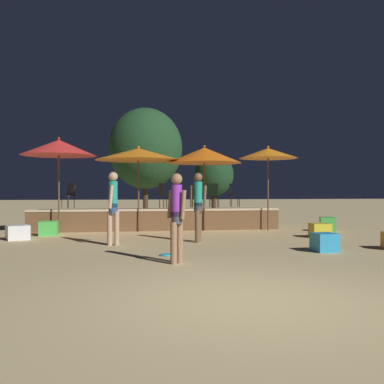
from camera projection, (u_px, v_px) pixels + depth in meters
The scene contains 21 objects.
ground_plane at pixel (252, 301), 5.45m from camera, with size 120.00×120.00×0.00m, color tan.
wooden_deck at pixel (155, 219), 15.88m from camera, with size 8.74×2.33×0.77m.
patio_umbrella_0 at pixel (139, 154), 14.58m from camera, with size 2.94×2.94×2.93m.
patio_umbrella_1 at pixel (268, 153), 15.08m from camera, with size 2.04×2.04×2.98m.
patio_umbrella_2 at pixel (59, 148), 13.79m from camera, with size 2.39×2.39×3.13m.
patio_umbrella_3 at pixel (204, 155), 14.92m from camera, with size 2.60×2.60×2.99m.
cube_seat_0 at pixel (18, 232), 12.19m from camera, with size 0.78×0.78×0.42m.
cube_seat_1 at pixel (325, 242), 9.84m from camera, with size 0.53×0.53×0.42m.
cube_seat_2 at pixel (320, 230), 12.77m from camera, with size 0.58×0.58×0.42m.
cube_seat_3 at pixel (49, 228), 13.34m from camera, with size 0.58×0.58×0.45m.
cube_seat_5 at pixel (327, 224), 14.63m from camera, with size 0.63×0.63×0.49m.
person_0 at pixel (113, 204), 10.92m from camera, with size 0.31×0.61×1.88m.
person_1 at pixel (198, 203), 11.62m from camera, with size 0.46×0.30×1.89m.
person_2 at pixel (177, 214), 8.22m from camera, with size 0.37×0.41×1.74m.
bistro_chair_0 at pixel (163, 193), 15.58m from camera, with size 0.46×0.45×0.90m.
bistro_chair_1 at pixel (214, 193), 16.03m from camera, with size 0.44×0.45×0.90m.
bistro_chair_2 at pixel (232, 193), 16.64m from camera, with size 0.40×0.40×0.90m.
bistro_chair_3 at pixel (70, 193), 15.35m from camera, with size 0.47×0.48×0.90m.
frisbee_disc at pixel (166, 255), 9.23m from camera, with size 0.28×0.28×0.03m.
background_tree_0 at pixel (146, 149), 23.58m from camera, with size 4.05×4.05×5.95m.
background_tree_2 at pixel (214, 175), 27.16m from camera, with size 2.49×2.49×3.78m.
Camera 1 is at (-1.59, -5.26, 1.41)m, focal length 40.00 mm.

